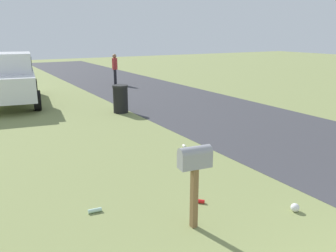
{
  "coord_description": "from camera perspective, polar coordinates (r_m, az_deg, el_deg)",
  "views": [
    {
      "loc": [
        -0.26,
        3.61,
        2.85
      ],
      "look_at": [
        6.11,
        -0.05,
        0.87
      ],
      "focal_mm": 37.22,
      "sensor_mm": 36.0,
      "label": 1
    }
  ],
  "objects": [
    {
      "name": "road_asphalt",
      "position": [
        10.35,
        20.32,
        -1.85
      ],
      "size": [
        60.0,
        5.32,
        0.01
      ],
      "primitive_type": "cube",
      "color": "#38383D",
      "rests_on": "ground"
    },
    {
      "name": "litter_bottle_by_mailbox",
      "position": [
        5.97,
        -11.9,
        -13.37
      ],
      "size": [
        0.09,
        0.23,
        0.07
      ],
      "primitive_type": "cylinder",
      "rotation": [
        0.0,
        1.57,
        4.6
      ],
      "color": "#B2D8BF",
      "rests_on": "ground"
    },
    {
      "name": "mailbox",
      "position": [
        5.06,
        4.41,
        -6.15
      ],
      "size": [
        0.26,
        0.5,
        1.28
      ],
      "rotation": [
        0.0,
        0.0,
        -0.12
      ],
      "color": "brown",
      "rests_on": "ground"
    },
    {
      "name": "litter_cup_midfield_a",
      "position": [
        8.91,
        2.67,
        -3.33
      ],
      "size": [
        0.1,
        0.08,
        0.08
      ],
      "primitive_type": "cylinder",
      "rotation": [
        0.0,
        1.57,
        6.23
      ],
      "color": "white",
      "rests_on": "ground"
    },
    {
      "name": "pickup_truck",
      "position": [
        15.55,
        -24.54,
        7.28
      ],
      "size": [
        5.73,
        2.71,
        2.09
      ],
      "rotation": [
        0.0,
        0.0,
        3.0
      ],
      "color": "silver",
      "rests_on": "ground"
    },
    {
      "name": "litter_bag_far_scatter",
      "position": [
        6.22,
        20.08,
        -12.43
      ],
      "size": [
        0.14,
        0.14,
        0.14
      ],
      "primitive_type": "sphere",
      "color": "silver",
      "rests_on": "ground"
    },
    {
      "name": "trash_bin",
      "position": [
        12.85,
        -7.78,
        4.43
      ],
      "size": [
        0.56,
        0.56,
        1.01
      ],
      "color": "black",
      "rests_on": "ground"
    },
    {
      "name": "litter_can_near_hydrant",
      "position": [
        6.16,
        5.44,
        -12.18
      ],
      "size": [
        0.13,
        0.13,
        0.07
      ],
      "primitive_type": "cylinder",
      "rotation": [
        0.0,
        1.57,
        0.78
      ],
      "color": "red",
      "rests_on": "ground"
    },
    {
      "name": "pedestrian",
      "position": [
        20.03,
        -8.7,
        9.55
      ],
      "size": [
        0.43,
        0.38,
        1.7
      ],
      "rotation": [
        0.0,
        0.0,
        1.03
      ],
      "color": "black",
      "rests_on": "ground"
    }
  ]
}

